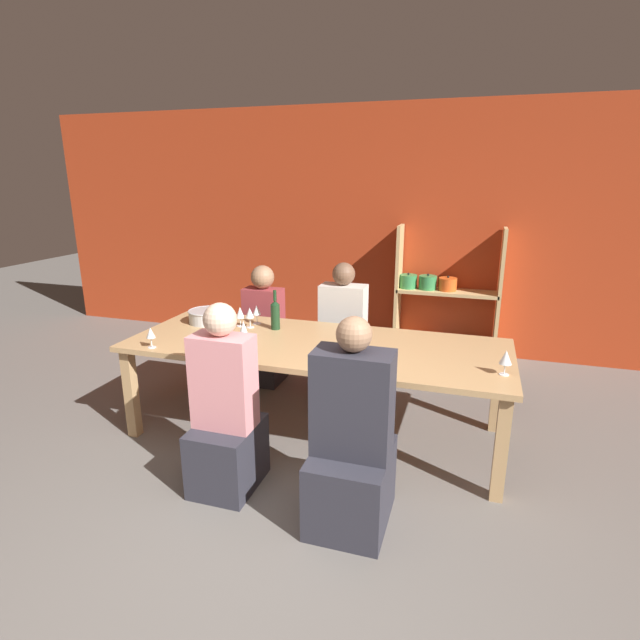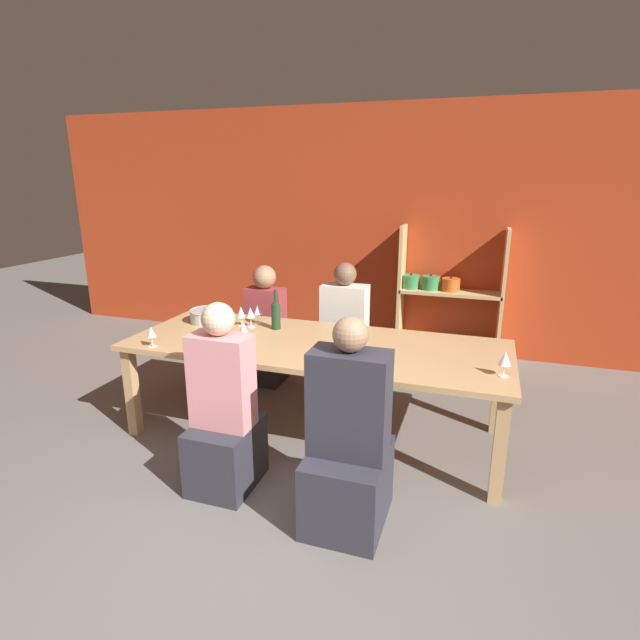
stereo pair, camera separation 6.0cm
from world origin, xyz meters
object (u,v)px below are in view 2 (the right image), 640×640
(wine_glass_red_b, at_px, (151,333))
(person_near_b, at_px, (348,452))
(person_near_a, at_px, (224,421))
(wine_glass_red_c, at_px, (360,353))
(wine_glass_red_a, at_px, (258,311))
(shelf_unit, at_px, (446,313))
(wine_glass_red_d, at_px, (241,313))
(mixing_bowl, at_px, (209,315))
(wine_bottle_green, at_px, (276,314))
(wine_glass_white_a, at_px, (505,359))
(person_far_b, at_px, (344,343))
(wine_glass_empty_a, at_px, (243,328))
(wine_glass_empty_b, at_px, (250,313))
(person_far_a, at_px, (266,338))
(wine_glass_white_b, at_px, (359,349))
(dining_table, at_px, (316,351))

(wine_glass_red_b, distance_m, person_near_b, 1.73)
(person_near_a, bearing_deg, wine_glass_red_b, 154.59)
(wine_glass_red_c, bearing_deg, wine_glass_red_a, 144.07)
(wine_glass_red_c, distance_m, person_near_b, 0.63)
(shelf_unit, relative_size, wine_glass_red_c, 8.15)
(wine_glass_red_d, distance_m, person_near_b, 1.74)
(mixing_bowl, distance_m, wine_bottle_green, 0.63)
(wine_glass_red_d, height_order, person_near_a, person_near_a)
(wine_glass_white_a, bearing_deg, person_far_b, 139.53)
(wine_glass_empty_a, bearing_deg, wine_glass_empty_b, 109.48)
(mixing_bowl, bearing_deg, person_far_a, 69.28)
(wine_bottle_green, height_order, person_near_a, person_near_a)
(wine_glass_red_d, xyz_separation_m, person_near_a, (0.40, -1.05, -0.40))
(wine_glass_empty_a, distance_m, person_near_a, 0.77)
(wine_glass_red_b, xyz_separation_m, wine_glass_red_c, (1.56, 0.00, 0.02))
(wine_glass_red_c, bearing_deg, wine_glass_white_b, 106.60)
(shelf_unit, height_order, person_near_a, shelf_unit)
(dining_table, height_order, person_far_a, person_far_a)
(wine_glass_red_c, bearing_deg, wine_glass_empty_a, 165.11)
(wine_glass_red_c, relative_size, person_near_b, 0.14)
(wine_glass_white_a, xyz_separation_m, wine_glass_red_c, (-0.87, -0.22, 0.02))
(wine_glass_red_a, height_order, wine_glass_red_c, wine_glass_red_c)
(wine_glass_red_c, xyz_separation_m, person_far_a, (-1.26, 1.32, -0.44))
(wine_glass_red_a, height_order, wine_glass_red_d, wine_glass_red_d)
(dining_table, distance_m, mixing_bowl, 1.08)
(wine_glass_red_c, bearing_deg, shelf_unit, 82.35)
(wine_glass_red_a, bearing_deg, person_far_b, 45.13)
(person_near_b, bearing_deg, wine_glass_red_d, 137.34)
(mixing_bowl, height_order, wine_bottle_green, wine_bottle_green)
(wine_bottle_green, xyz_separation_m, person_far_a, (-0.39, 0.63, -0.44))
(shelf_unit, bearing_deg, wine_glass_white_b, -98.64)
(wine_glass_red_d, bearing_deg, person_near_a, -69.08)
(person_near_a, bearing_deg, wine_glass_white_a, 19.90)
(dining_table, height_order, person_near_b, person_near_b)
(person_near_a, bearing_deg, wine_glass_red_d, 110.92)
(wine_glass_red_a, xyz_separation_m, person_far_b, (0.59, 0.60, -0.42))
(wine_glass_empty_a, relative_size, wine_glass_empty_b, 1.10)
(wine_glass_empty_a, relative_size, person_far_b, 0.15)
(dining_table, relative_size, person_far_b, 2.36)
(shelf_unit, xyz_separation_m, dining_table, (-0.79, -2.07, 0.17))
(shelf_unit, height_order, wine_glass_white_b, shelf_unit)
(wine_bottle_green, xyz_separation_m, person_near_b, (0.93, -1.16, -0.42))
(shelf_unit, relative_size, person_near_a, 1.17)
(mixing_bowl, height_order, person_near_b, person_near_b)
(mixing_bowl, xyz_separation_m, wine_glass_white_a, (2.37, -0.47, 0.05))
(wine_glass_red_c, bearing_deg, wine_glass_red_b, -179.82)
(wine_glass_empty_a, height_order, wine_glass_red_b, wine_glass_empty_a)
(person_near_a, bearing_deg, wine_bottle_green, 94.99)
(wine_bottle_green, xyz_separation_m, person_near_a, (0.09, -1.06, -0.42))
(mixing_bowl, bearing_deg, wine_glass_red_c, -24.71)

